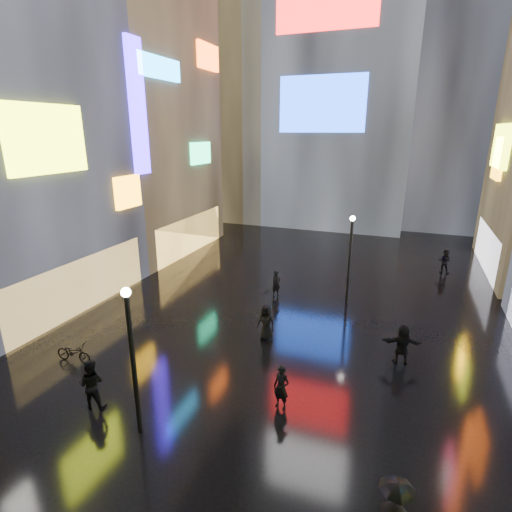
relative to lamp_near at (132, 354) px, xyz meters
The scene contains 16 objects.
ground 13.44m from the lamp_near, 79.93° to the left, with size 140.00×140.00×0.00m, color black.
building_left_far 24.69m from the lamp_near, 125.90° to the left, with size 10.28×12.00×22.00m.
tower_main 41.07m from the lamp_near, 91.10° to the left, with size 16.00×14.20×42.00m.
tower_flank_right 42.88m from the lamp_near, 73.81° to the left, with size 12.00×12.00×34.00m, color black.
tower_flank_left 38.17m from the lamp_near, 108.54° to the left, with size 10.00×10.00×26.00m, color black.
lamp_near is the anchor object (origin of this frame).
lamp_far 13.96m from the lamp_near, 69.60° to the left, with size 0.30×0.30×5.20m.
pedestrian_1 3.12m from the lamp_near, 168.89° to the left, with size 0.92×0.72×1.90m, color black.
pedestrian_4 7.86m from the lamp_near, 75.64° to the left, with size 0.88×0.57×1.80m, color black.
pedestrian_5 11.18m from the lamp_near, 43.06° to the left, with size 1.66×0.53×1.79m, color black.
pedestrian_6 12.76m from the lamp_near, 86.84° to the left, with size 0.59×0.39×1.62m, color black.
pedestrian_7 23.40m from the lamp_near, 63.26° to the left, with size 0.83×0.64×1.70m, color black.
umbrella_1 8.22m from the lamp_near, 10.40° to the right, with size 0.77×0.77×0.68m, color black.
umbrella_2 7.63m from the lamp_near, 75.64° to the left, with size 0.87×0.89×0.80m, color black.
bicycle 6.37m from the lamp_near, 154.48° to the left, with size 0.60×1.72×0.90m, color black.
pedestrian_8 5.39m from the lamp_near, 35.30° to the left, with size 0.61×0.40×1.68m, color black.
Camera 1 is at (5.26, -1.82, 9.65)m, focal length 28.00 mm.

